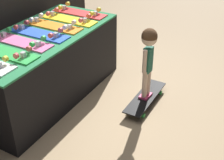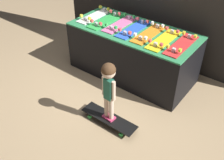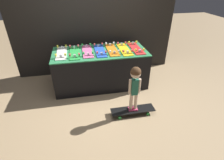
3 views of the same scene
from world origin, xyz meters
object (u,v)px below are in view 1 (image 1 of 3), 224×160
child (149,51)px  skateboard_orange_on_rack (53,25)px  skateboard_yellow_on_rack (68,19)px  skateboard_on_floor (145,98)px  skateboard_blue_on_rack (39,33)px  skateboard_red_on_rack (79,12)px  skateboard_green_on_rack (5,51)px  skateboard_pink_on_rack (21,41)px

child → skateboard_orange_on_rack: bearing=101.2°
skateboard_yellow_on_rack → skateboard_on_floor: size_ratio=0.93×
skateboard_blue_on_rack → skateboard_orange_on_rack: (0.25, 0.00, 0.00)m
skateboard_blue_on_rack → skateboard_on_floor: (0.40, -1.11, -0.71)m
skateboard_red_on_rack → child: bearing=-108.2°
skateboard_blue_on_rack → skateboard_red_on_rack: 0.76m
skateboard_on_floor → child: bearing=-63.4°
skateboard_blue_on_rack → child: (0.40, -1.11, -0.12)m
skateboard_green_on_rack → child: child is taller
skateboard_pink_on_rack → skateboard_blue_on_rack: (0.25, -0.02, 0.00)m
skateboard_pink_on_rack → skateboard_red_on_rack: same height
skateboard_on_floor → skateboard_yellow_on_rack: bearing=84.3°
skateboard_blue_on_rack → skateboard_orange_on_rack: bearing=1.0°
skateboard_on_floor → skateboard_green_on_rack: bearing=129.6°
skateboard_orange_on_rack → skateboard_yellow_on_rack: same height
skateboard_orange_on_rack → child: bearing=-82.6°
skateboard_green_on_rack → skateboard_orange_on_rack: bearing=1.6°
skateboard_orange_on_rack → skateboard_on_floor: 1.33m
skateboard_yellow_on_rack → child: size_ratio=0.86×
skateboard_yellow_on_rack → skateboard_green_on_rack: bearing=179.4°
skateboard_on_floor → child: size_ratio=0.93×
skateboard_green_on_rack → skateboard_on_floor: size_ratio=0.93×
skateboard_pink_on_rack → skateboard_on_floor: skateboard_pink_on_rack is taller
skateboard_red_on_rack → skateboard_green_on_rack: bearing=-179.9°
skateboard_yellow_on_rack → skateboard_on_floor: skateboard_yellow_on_rack is taller
skateboard_pink_on_rack → skateboard_yellow_on_rack: 0.76m
skateboard_red_on_rack → child: (-0.36, -1.09, -0.12)m
skateboard_orange_on_rack → skateboard_red_on_rack: same height
skateboard_green_on_rack → skateboard_yellow_on_rack: 1.01m
skateboard_pink_on_rack → skateboard_blue_on_rack: same height
skateboard_pink_on_rack → skateboard_red_on_rack: size_ratio=1.00×
skateboard_orange_on_rack → skateboard_on_floor: (0.15, -1.11, -0.71)m
skateboard_green_on_rack → skateboard_orange_on_rack: same height
skateboard_blue_on_rack → skateboard_yellow_on_rack: 0.51m
skateboard_orange_on_rack → skateboard_yellow_on_rack: 0.25m
skateboard_green_on_rack → skateboard_pink_on_rack: bearing=8.3°
skateboard_orange_on_rack → skateboard_on_floor: bearing=-82.6°
skateboard_pink_on_rack → skateboard_red_on_rack: bearing=-2.0°
skateboard_red_on_rack → skateboard_pink_on_rack: bearing=178.0°
skateboard_green_on_rack → skateboard_blue_on_rack: (0.51, 0.02, 0.00)m
skateboard_on_floor → skateboard_red_on_rack: bearing=71.8°
skateboard_orange_on_rack → skateboard_on_floor: size_ratio=0.93×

